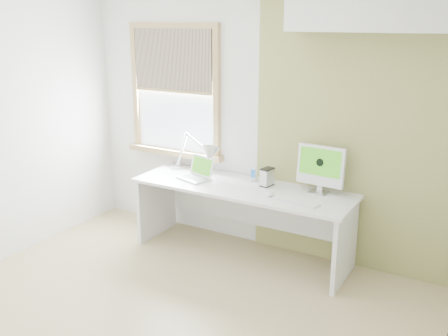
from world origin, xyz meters
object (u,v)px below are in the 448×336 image
Objects in this scene: desk at (245,203)px; desk_lamp at (203,155)px; external_drive at (267,177)px; laptop at (197,173)px; imac at (321,167)px.

desk_lamp is (-0.51, 0.05, 0.41)m from desk.
desk is 12.33× the size of external_drive.
desk is 5.82× the size of laptop.
laptop reaches higher than desk.
desk_lamp is at bearing 174.22° from desk.
external_drive is at bearing 10.73° from laptop.
desk is at bearing -5.78° from desk_lamp.
desk_lamp is at bearing 87.45° from laptop.
laptop is at bearing -169.27° from external_drive.
laptop is at bearing -170.50° from imac.
desk_lamp is 1.55× the size of imac.
desk_lamp reaches higher than desk.
desk_lamp is at bearing -175.53° from imac.
external_drive is at bearing -172.24° from imac.
imac reaches higher than desk_lamp.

